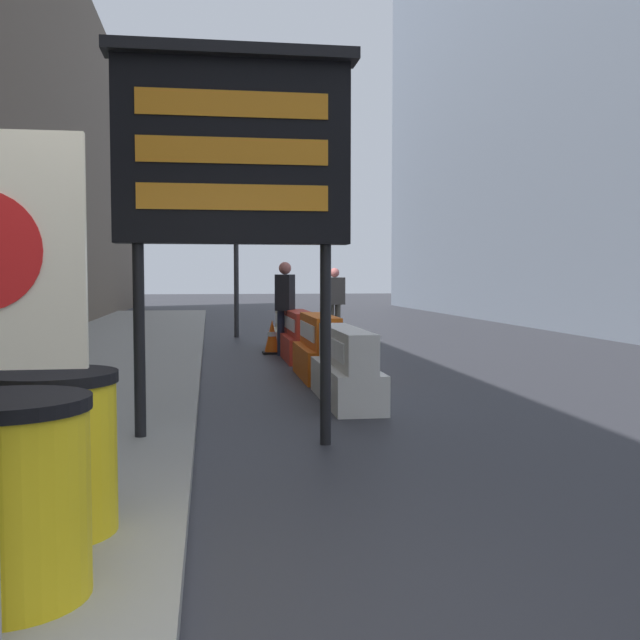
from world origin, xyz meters
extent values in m
cylinder|color=yellow|center=(-0.73, 0.49, 0.54)|extent=(0.69, 0.69, 0.82)
cylinder|color=black|center=(-0.73, 0.49, 0.98)|extent=(0.72, 0.72, 0.06)
cylinder|color=yellow|center=(-0.72, 1.33, 0.54)|extent=(0.69, 0.69, 0.82)
cylinder|color=black|center=(-0.72, 1.33, 0.98)|extent=(0.72, 0.72, 0.06)
cylinder|color=black|center=(-0.47, 3.76, 0.90)|extent=(0.10, 0.10, 1.81)
cylinder|color=black|center=(1.17, 3.76, 0.90)|extent=(0.10, 0.10, 1.81)
cube|color=black|center=(0.35, 3.76, 2.60)|extent=(2.05, 0.24, 1.58)
cube|color=black|center=(0.35, 3.69, 3.44)|extent=(2.17, 0.34, 0.10)
cube|color=orange|center=(0.35, 3.63, 2.99)|extent=(1.64, 0.02, 0.22)
cube|color=orange|center=(0.35, 3.63, 2.60)|extent=(1.64, 0.02, 0.22)
cube|color=orange|center=(0.35, 3.63, 2.20)|extent=(1.64, 0.02, 0.22)
cube|color=silver|center=(1.77, 5.96, 0.22)|extent=(0.57, 2.14, 0.45)
cube|color=silver|center=(1.77, 5.96, 0.67)|extent=(0.34, 2.14, 0.45)
cube|color=white|center=(1.59, 5.96, 0.67)|extent=(0.02, 1.71, 0.22)
cube|color=orange|center=(1.77, 8.14, 0.24)|extent=(0.61, 1.88, 0.47)
cube|color=orange|center=(1.77, 8.14, 0.71)|extent=(0.36, 1.88, 0.47)
cube|color=white|center=(1.58, 8.14, 0.71)|extent=(0.02, 1.50, 0.24)
cube|color=red|center=(1.77, 10.61, 0.22)|extent=(0.60, 2.01, 0.44)
cube|color=red|center=(1.77, 10.61, 0.66)|extent=(0.36, 2.01, 0.44)
cube|color=white|center=(1.58, 10.61, 0.66)|extent=(0.02, 1.61, 0.22)
cube|color=beige|center=(1.77, 12.69, 0.20)|extent=(0.62, 1.77, 0.41)
cube|color=beige|center=(1.77, 12.69, 0.61)|extent=(0.37, 1.77, 0.41)
cube|color=white|center=(1.57, 12.69, 0.61)|extent=(0.02, 1.41, 0.20)
cube|color=black|center=(1.36, 11.73, 0.02)|extent=(0.38, 0.38, 0.04)
cone|color=#EA560F|center=(1.36, 11.73, 0.36)|extent=(0.30, 0.30, 0.63)
cylinder|color=white|center=(1.36, 11.73, 0.39)|extent=(0.17, 0.17, 0.09)
cube|color=black|center=(1.72, 7.55, 0.02)|extent=(0.31, 0.31, 0.04)
cone|color=#EA560F|center=(1.72, 7.55, 0.30)|extent=(0.25, 0.25, 0.52)
cylinder|color=white|center=(1.72, 7.55, 0.33)|extent=(0.14, 0.14, 0.07)
cylinder|color=#2D2D30|center=(0.81, 15.78, 1.83)|extent=(0.12, 0.12, 3.66)
cube|color=#23281E|center=(0.81, 15.62, 3.24)|extent=(0.28, 0.28, 0.84)
sphere|color=#360605|center=(0.81, 15.47, 3.52)|extent=(0.15, 0.15, 0.15)
sphere|color=gold|center=(0.81, 15.47, 3.24)|extent=(0.15, 0.15, 0.15)
sphere|color=black|center=(0.81, 15.47, 2.96)|extent=(0.15, 0.15, 0.15)
cylinder|color=#23283D|center=(1.49, 11.33, 0.43)|extent=(0.14, 0.14, 0.87)
cylinder|color=#23283D|center=(1.65, 11.33, 0.43)|extent=(0.14, 0.14, 0.87)
cube|color=black|center=(1.57, 11.33, 1.21)|extent=(0.43, 0.54, 0.69)
sphere|color=#BC695E|center=(1.57, 11.33, 1.67)|extent=(0.24, 0.24, 0.24)
cylinder|color=#514C42|center=(3.06, 14.93, 0.42)|extent=(0.14, 0.14, 0.83)
cylinder|color=#514C42|center=(3.22, 14.93, 0.42)|extent=(0.14, 0.14, 0.83)
cube|color=#47423D|center=(3.14, 14.93, 1.16)|extent=(0.52, 0.45, 0.66)
sphere|color=#C56865|center=(3.14, 14.93, 1.60)|extent=(0.23, 0.23, 0.23)
camera|label=1|loc=(0.14, -2.87, 1.53)|focal=42.00mm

